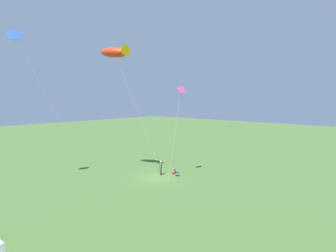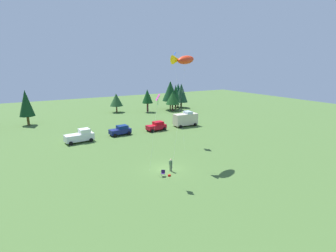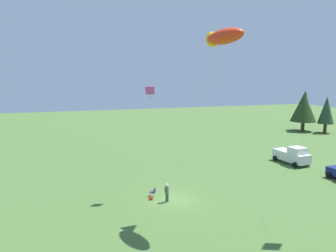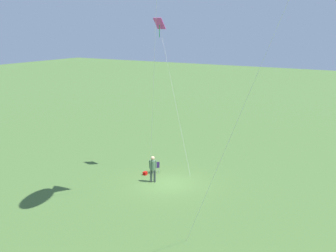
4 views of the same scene
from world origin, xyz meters
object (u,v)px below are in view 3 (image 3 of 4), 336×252
kite_diamond_rainbow (151,94)px  kite_large_fish (223,37)px  backpack_on_grass (151,199)px  truck_white_pickup (292,155)px  person_kite_flyer (167,191)px  folding_chair (153,192)px

kite_diamond_rainbow → kite_large_fish: bearing=33.6°
backpack_on_grass → truck_white_pickup: (-6.67, 20.80, 0.99)m
person_kite_flyer → folding_chair: bearing=-3.4°
person_kite_flyer → truck_white_pickup: 20.97m
folding_chair → person_kite_flyer: bearing=154.1°
backpack_on_grass → person_kite_flyer: bearing=52.9°
person_kite_flyer → truck_white_pickup: truck_white_pickup is taller
kite_diamond_rainbow → folding_chair: bearing=-1.0°
folding_chair → kite_diamond_rainbow: 9.29m
backpack_on_grass → kite_diamond_rainbow: bearing=163.2°
kite_large_fish → kite_diamond_rainbow: kite_large_fish is taller
person_kite_flyer → kite_diamond_rainbow: size_ratio=0.17×
kite_large_fish → backpack_on_grass: bearing=-136.9°
folding_chair → backpack_on_grass: 0.88m
backpack_on_grass → kite_diamond_rainbow: kite_diamond_rainbow is taller
person_kite_flyer → backpack_on_grass: 1.83m
person_kite_flyer → folding_chair: 1.94m
person_kite_flyer → kite_diamond_rainbow: kite_diamond_rainbow is taller
kite_diamond_rainbow → person_kite_flyer: bearing=20.2°
kite_large_fish → folding_chair: bearing=-143.3°
folding_chair → backpack_on_grass: bearing=96.3°
person_kite_flyer → kite_large_fish: kite_large_fish is taller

